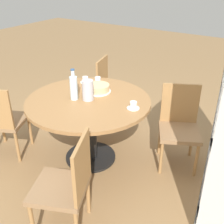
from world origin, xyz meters
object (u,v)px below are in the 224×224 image
chair_a (3,119)px  chair_d (111,89)px  chair_b (67,184)px  cup_c (133,106)px  cup_a (98,81)px  cake_main (98,88)px  cup_b (85,80)px  chair_c (179,125)px  coffee_pot (88,89)px  water_bottle (74,87)px

chair_a → chair_d: (-1.38, 0.54, 0.00)m
chair_b → cup_c: (-0.94, 0.06, 0.31)m
chair_d → cup_a: size_ratio=7.07×
cake_main → cup_b: bearing=-115.8°
chair_c → cup_c: (0.41, -0.34, 0.31)m
chair_c → cup_b: (0.13, -1.15, 0.31)m
cake_main → cup_b: (-0.14, -0.29, -0.01)m
chair_d → cup_c: (0.84, 0.80, 0.31)m
cup_c → chair_c: bearing=140.2°
chair_d → cup_b: 0.64m
chair_d → cup_b: bearing=164.4°
chair_a → chair_b: (0.40, 1.29, 0.00)m
chair_b → cup_c: bearing=153.7°
cup_c → chair_b: bearing=-3.4°
cup_b → coffee_pot: bearing=41.4°
chair_b → cup_b: bearing=-171.3°
chair_a → water_bottle: (-0.40, 0.72, 0.41)m
chair_d → water_bottle: 1.08m
cup_c → chair_a: bearing=-67.9°
chair_b → chair_a: bearing=-130.2°
chair_b → cup_a: (-1.30, -0.62, 0.31)m
chair_a → cup_b: 1.03m
cup_b → chair_a: bearing=-32.7°
water_bottle → cup_b: size_ratio=2.62×
cake_main → chair_b: bearing=23.2°
chair_b → chair_c: size_ratio=1.00×
chair_a → cake_main: 1.12m
chair_d → cup_c: size_ratio=7.07×
chair_b → chair_d: same height
chair_c → water_bottle: 1.19m
chair_c → cake_main: size_ratio=3.19×
chair_c → cup_b: 1.20m
chair_a → cup_a: size_ratio=7.07×
cup_c → water_bottle: bearing=-76.8°
chair_a → cup_c: bearing=177.1°
coffee_pot → cup_c: coffee_pot is taller
chair_a → coffee_pot: size_ratio=3.53×
cup_b → chair_d: bearing=179.4°
coffee_pot → chair_d: bearing=-161.2°
cup_a → coffee_pot: bearing=23.4°
cup_a → cup_b: size_ratio=1.00×
chair_d → cup_c: chair_d is taller
chair_b → water_bottle: bearing=-167.6°
chair_a → chair_c: (-0.96, 1.69, 0.00)m
cup_a → cup_b: 0.15m
chair_d → cup_c: 1.20m
water_bottle → cup_c: (-0.15, 0.62, -0.10)m
chair_a → cup_b: chair_a is taller
chair_c → water_bottle: water_bottle is taller
chair_b → cup_a: bearing=-177.3°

